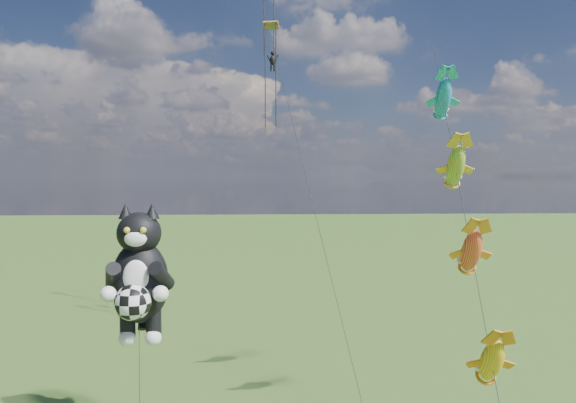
{
  "coord_description": "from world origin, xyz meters",
  "views": [
    {
      "loc": [
        8.67,
        -21.06,
        11.51
      ],
      "look_at": [
        10.56,
        11.1,
        10.09
      ],
      "focal_mm": 35.0,
      "sensor_mm": 36.0,
      "label": 1
    }
  ],
  "objects": [
    {
      "name": "cat_kite_rig",
      "position": [
        3.67,
        3.24,
        7.32
      ],
      "size": [
        2.81,
        4.32,
        10.38
      ],
      "rotation": [
        0.0,
        0.0,
        0.18
      ],
      "color": "brown",
      "rests_on": "ground"
    },
    {
      "name": "fish_windsock_rig",
      "position": [
        17.32,
        1.75,
        10.24
      ],
      "size": [
        2.48,
        15.83,
        18.28
      ],
      "rotation": [
        0.0,
        0.0,
        0.19
      ],
      "color": "brown",
      "rests_on": "ground"
    },
    {
      "name": "parafoil_rig",
      "position": [
        10.04,
        18.66,
        20.52
      ],
      "size": [
        4.82,
        17.03,
        28.11
      ],
      "rotation": [
        0.0,
        0.0,
        0.33
      ],
      "color": "brown",
      "rests_on": "ground"
    }
  ]
}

